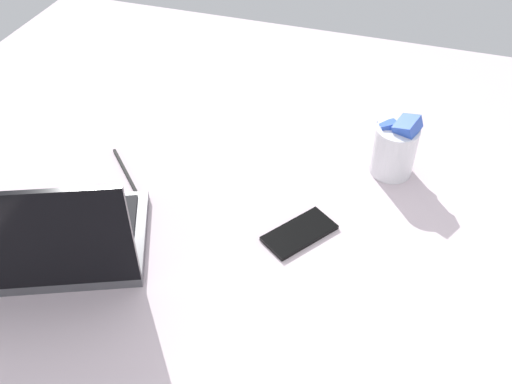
% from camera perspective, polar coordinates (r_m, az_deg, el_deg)
% --- Properties ---
extents(bed_mattress, '(1.80, 1.40, 0.18)m').
position_cam_1_polar(bed_mattress, '(1.28, 0.22, -1.27)').
color(bed_mattress, silver).
rests_on(bed_mattress, ground).
extents(laptop, '(0.39, 0.34, 0.23)m').
position_cam_1_polar(laptop, '(1.08, -20.01, -4.58)').
color(laptop, '#4C4C51').
rests_on(laptop, bed_mattress).
extents(snack_cup, '(0.09, 0.10, 0.14)m').
position_cam_1_polar(snack_cup, '(1.23, 13.67, 4.27)').
color(snack_cup, silver).
rests_on(snack_cup, bed_mattress).
extents(cell_phone, '(0.14, 0.15, 0.01)m').
position_cam_1_polar(cell_phone, '(1.09, 4.38, -4.10)').
color(cell_phone, black).
rests_on(cell_phone, bed_mattress).
extents(charger_cable, '(0.12, 0.13, 0.01)m').
position_cam_1_polar(charger_cable, '(1.25, -12.92, 1.98)').
color(charger_cable, black).
rests_on(charger_cable, bed_mattress).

